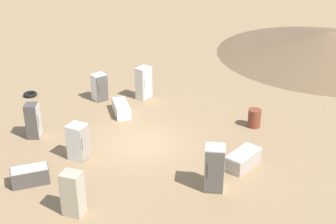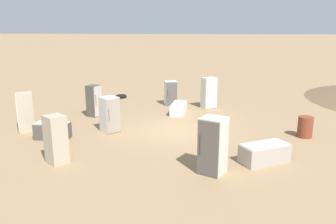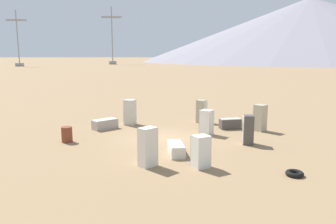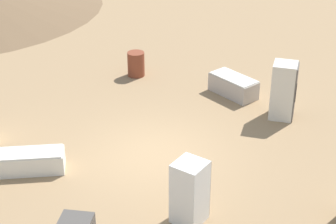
{
  "view_description": "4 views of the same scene",
  "coord_description": "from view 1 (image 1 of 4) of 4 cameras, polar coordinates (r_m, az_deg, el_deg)",
  "views": [
    {
      "loc": [
        2.98,
        18.84,
        10.67
      ],
      "look_at": [
        -1.22,
        -0.18,
        1.38
      ],
      "focal_mm": 50.0,
      "sensor_mm": 36.0,
      "label": 1
    },
    {
      "loc": [
        -3.01,
        14.27,
        4.53
      ],
      "look_at": [
        0.35,
        0.23,
        0.95
      ],
      "focal_mm": 35.0,
      "sensor_mm": 36.0,
      "label": 2
    },
    {
      "loc": [
        -1.04,
        -19.75,
        5.18
      ],
      "look_at": [
        0.43,
        0.22,
        1.62
      ],
      "focal_mm": 35.0,
      "sensor_mm": 36.0,
      "label": 3
    },
    {
      "loc": [
        13.72,
        -0.39,
        8.64
      ],
      "look_at": [
        -0.48,
        0.44,
        1.13
      ],
      "focal_mm": 60.0,
      "sensor_mm": 36.0,
      "label": 4
    }
  ],
  "objects": [
    {
      "name": "scrap_tire",
      "position": [
        27.82,
        -16.45,
        2.09
      ],
      "size": [
        0.77,
        0.77,
        0.21
      ],
      "color": "black",
      "rests_on": "ground_plane"
    },
    {
      "name": "ground_plane",
      "position": [
        21.86,
        -3.02,
        -3.76
      ],
      "size": [
        1000.0,
        1000.0,
        0.0
      ],
      "primitive_type": "plane",
      "color": "#937551"
    },
    {
      "name": "discarded_fridge_8",
      "position": [
        26.1,
        -2.98,
        3.54
      ],
      "size": [
        0.98,
        0.96,
        1.85
      ],
      "rotation": [
        0.0,
        0.0,
        0.7
      ],
      "color": "silver",
      "rests_on": "ground_plane"
    },
    {
      "name": "discarded_fridge_1",
      "position": [
        19.58,
        -16.46,
        -7.47
      ],
      "size": [
        1.53,
        0.84,
        0.72
      ],
      "rotation": [
        0.0,
        0.0,
        4.84
      ],
      "color": "#4C4742",
      "rests_on": "ground_plane"
    },
    {
      "name": "discarded_fridge_6",
      "position": [
        26.24,
        -8.35,
        3.02
      ],
      "size": [
        0.93,
        0.92,
        1.51
      ],
      "rotation": [
        0.0,
        0.0,
        0.44
      ],
      "color": "white",
      "rests_on": "ground_plane"
    },
    {
      "name": "discarded_fridge_4",
      "position": [
        24.63,
        -5.72,
        0.45
      ],
      "size": [
        0.81,
        1.81,
        0.59
      ],
      "rotation": [
        0.0,
        0.0,
        0.05
      ],
      "color": "silver",
      "rests_on": "ground_plane"
    },
    {
      "name": "discarded_fridge_0",
      "position": [
        20.16,
        9.15,
        -5.69
      ],
      "size": [
        1.85,
        1.66,
        0.68
      ],
      "rotation": [
        0.0,
        0.0,
        5.36
      ],
      "color": "#A89E93",
      "rests_on": "ground_plane"
    },
    {
      "name": "discarded_fridge_9",
      "position": [
        20.6,
        -10.91,
        -3.6
      ],
      "size": [
        1.02,
        1.01,
        1.62
      ],
      "rotation": [
        0.0,
        0.0,
        0.9
      ],
      "color": "white",
      "rests_on": "ground_plane"
    },
    {
      "name": "discarded_fridge_5",
      "position": [
        22.84,
        -16.12,
        -1.04
      ],
      "size": [
        0.72,
        0.74,
        1.7
      ],
      "rotation": [
        0.0,
        0.0,
        1.36
      ],
      "color": "#4C4742",
      "rests_on": "ground_plane"
    },
    {
      "name": "dirt_mound",
      "position": [
        35.11,
        18.76,
        7.93
      ],
      "size": [
        15.37,
        15.37,
        1.72
      ],
      "color": "brown",
      "rests_on": "ground_plane"
    },
    {
      "name": "discarded_fridge_2",
      "position": [
        18.29,
        5.69,
        -6.81
      ],
      "size": [
        0.96,
        0.97,
        1.86
      ],
      "rotation": [
        0.0,
        0.0,
        5.95
      ],
      "color": "beige",
      "rests_on": "ground_plane"
    },
    {
      "name": "rusty_barrel",
      "position": [
        23.47,
        10.48,
        -0.74
      ],
      "size": [
        0.63,
        0.63,
        0.92
      ],
      "color": "brown",
      "rests_on": "ground_plane"
    },
    {
      "name": "discarded_fridge_3",
      "position": [
        17.28,
        -11.54,
        -9.71
      ],
      "size": [
        0.92,
        0.87,
        1.72
      ],
      "rotation": [
        0.0,
        0.0,
        4.17
      ],
      "color": "#B2A88E",
      "rests_on": "ground_plane"
    }
  ]
}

